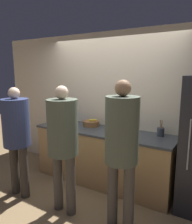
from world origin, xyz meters
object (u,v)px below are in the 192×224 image
Objects in this scene: person_left at (17,131)px; cup_black at (126,126)px; person_center at (63,137)px; bottle_red at (118,128)px; fruit_bowl at (91,123)px; person_right at (122,142)px; potted_plant at (110,121)px; utensil_crock at (161,132)px.

person_left is 16.71× the size of cup_black.
person_center reaches higher than bottle_red.
fruit_bowl is (-0.29, 1.13, -0.09)m from person_center.
bottle_red reaches higher than fruit_bowl.
person_right reaches higher than potted_plant.
person_center is (0.86, 0.05, 0.03)m from person_left.
bottle_red is 1.85× the size of cup_black.
person_left is at bearing -176.95° from person_center.
utensil_crock is at bearing 1.67° from fruit_bowl.
bottle_red is (1.18, 1.04, -0.03)m from person_left.
person_right reaches higher than bottle_red.
bottle_red is at bearing -164.83° from utensil_crock.
person_left is at bearing -126.45° from potted_plant.
cup_black is (1.20, 1.31, -0.05)m from person_left.
person_center is at bearing -92.98° from potted_plant.
bottle_red reaches higher than cup_black.
cup_black is 0.29m from potted_plant.
cup_black is (-0.47, 1.19, -0.13)m from person_right.
person_left is at bearing -175.83° from person_right.
person_left reaches higher than utensil_crock.
utensil_crock reaches higher than bottle_red.
potted_plant is at bearing 177.73° from utensil_crock.
utensil_crock is 2.47× the size of cup_black.
utensil_crock is 0.90m from potted_plant.
cup_black is (-0.62, 0.09, -0.02)m from utensil_crock.
utensil_crock is 0.67m from bottle_red.
person_center reaches higher than potted_plant.
bottle_red is at bearing 118.17° from person_right.
person_center is 1.21m from potted_plant.
person_center reaches higher than cup_black.
person_left is 9.02× the size of bottle_red.
fruit_bowl is 0.62m from bottle_red.
person_left reaches higher than fruit_bowl.
person_left is 2.19m from utensil_crock.
bottle_red is at bearing 72.23° from person_center.
person_right reaches higher than cup_black.
person_center is 6.97× the size of utensil_crock.
utensil_crock is (1.25, 0.04, 0.02)m from fruit_bowl.
person_right is at bearing -68.42° from cup_black.
fruit_bowl is 0.37m from potted_plant.
fruit_bowl is 0.64m from cup_black.
fruit_bowl is at bearing -168.33° from cup_black.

